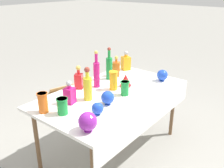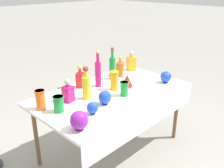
# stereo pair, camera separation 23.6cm
# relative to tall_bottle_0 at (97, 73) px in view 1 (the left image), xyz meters

# --- Properties ---
(ground_plane) EXTENTS (40.00, 40.00, 0.00)m
(ground_plane) POSITION_rel_tall_bottle_0_xyz_m (-0.02, -0.24, -0.93)
(ground_plane) COLOR gray
(display_table) EXTENTS (1.69, 1.00, 0.76)m
(display_table) POSITION_rel_tall_bottle_0_xyz_m (-0.02, -0.27, -0.23)
(display_table) COLOR white
(display_table) RESTS_ON ground
(tall_bottle_0) EXTENTS (0.07, 0.07, 0.43)m
(tall_bottle_0) POSITION_rel_tall_bottle_0_xyz_m (0.00, 0.00, 0.00)
(tall_bottle_0) COLOR #C61972
(tall_bottle_0) RESTS_ON display_table
(tall_bottle_1) EXTENTS (0.09, 0.09, 0.35)m
(tall_bottle_1) POSITION_rel_tall_bottle_0_xyz_m (-0.31, -0.16, -0.03)
(tall_bottle_1) COLOR yellow
(tall_bottle_1) RESTS_ON display_table
(tall_bottle_2) EXTENTS (0.08, 0.08, 0.40)m
(tall_bottle_2) POSITION_rel_tall_bottle_0_xyz_m (0.28, 0.05, -0.01)
(tall_bottle_2) COLOR #198C38
(tall_bottle_2) RESTS_ON display_table
(square_decanter_0) EXTENTS (0.11, 0.11, 0.24)m
(square_decanter_0) POSITION_rel_tall_bottle_0_xyz_m (-0.48, -0.07, -0.07)
(square_decanter_0) COLOR #C61972
(square_decanter_0) RESTS_ON display_table
(square_decanter_1) EXTENTS (0.12, 0.12, 0.27)m
(square_decanter_1) POSITION_rel_tall_bottle_0_xyz_m (-0.16, 0.13, -0.06)
(square_decanter_1) COLOR red
(square_decanter_1) RESTS_ON display_table
(square_decanter_2) EXTENTS (0.12, 0.12, 0.26)m
(square_decanter_2) POSITION_rel_tall_bottle_0_xyz_m (0.43, 0.05, -0.07)
(square_decanter_2) COLOR orange
(square_decanter_2) RESTS_ON display_table
(square_decanter_3) EXTENTS (0.14, 0.14, 0.27)m
(square_decanter_3) POSITION_rel_tall_bottle_0_xyz_m (0.70, 0.10, -0.06)
(square_decanter_3) COLOR orange
(square_decanter_3) RESTS_ON display_table
(slender_vase_0) EXTENTS (0.10, 0.10, 0.15)m
(slender_vase_0) POSITION_rel_tall_bottle_0_xyz_m (0.02, -0.39, -0.09)
(slender_vase_0) COLOR #198C38
(slender_vase_0) RESTS_ON display_table
(slender_vase_1) EXTENTS (0.10, 0.10, 0.19)m
(slender_vase_1) POSITION_rel_tall_bottle_0_xyz_m (-0.76, -0.02, -0.07)
(slender_vase_1) COLOR orange
(slender_vase_1) RESTS_ON display_table
(slender_vase_2) EXTENTS (0.11, 0.11, 0.16)m
(slender_vase_2) POSITION_rel_tall_bottle_0_xyz_m (-0.67, -0.19, -0.09)
(slender_vase_2) COLOR #198C38
(slender_vase_2) RESTS_ON display_table
(slender_vase_3) EXTENTS (0.10, 0.10, 0.21)m
(slender_vase_3) POSITION_rel_tall_bottle_0_xyz_m (0.06, -0.20, -0.06)
(slender_vase_3) COLOR orange
(slender_vase_3) RESTS_ON display_table
(fluted_vase_0) EXTENTS (0.13, 0.13, 0.15)m
(fluted_vase_0) POSITION_rel_tall_bottle_0_xyz_m (0.22, -0.25, -0.09)
(fluted_vase_0) COLOR red
(fluted_vase_0) RESTS_ON display_table
(round_bowl_0) EXTENTS (0.11, 0.11, 0.12)m
(round_bowl_0) POSITION_rel_tall_bottle_0_xyz_m (-0.48, -0.44, -0.11)
(round_bowl_0) COLOR blue
(round_bowl_0) RESTS_ON display_table
(round_bowl_1) EXTENTS (0.13, 0.13, 0.14)m
(round_bowl_1) POSITION_rel_tall_bottle_0_xyz_m (0.63, -0.50, -0.10)
(round_bowl_1) COLOR blue
(round_bowl_1) RESTS_ON display_table
(round_bowl_2) EXTENTS (0.13, 0.13, 0.14)m
(round_bowl_2) POSITION_rel_tall_bottle_0_xyz_m (-0.27, -0.38, -0.10)
(round_bowl_2) COLOR blue
(round_bowl_2) RESTS_ON display_table
(round_bowl_3) EXTENTS (0.16, 0.16, 0.16)m
(round_bowl_3) POSITION_rel_tall_bottle_0_xyz_m (-0.73, -0.56, -0.08)
(round_bowl_3) COLOR purple
(round_bowl_3) RESTS_ON display_table
(price_tag_left) EXTENTS (0.06, 0.03, 0.03)m
(price_tag_left) POSITION_rel_tall_bottle_0_xyz_m (-0.42, -0.64, -0.15)
(price_tag_left) COLOR white
(price_tag_left) RESTS_ON display_table
(cardboard_box_behind_left) EXTENTS (0.62, 0.45, 0.36)m
(cardboard_box_behind_left) POSITION_rel_tall_bottle_0_xyz_m (0.42, 1.00, -0.79)
(cardboard_box_behind_left) COLOR tan
(cardboard_box_behind_left) RESTS_ON ground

